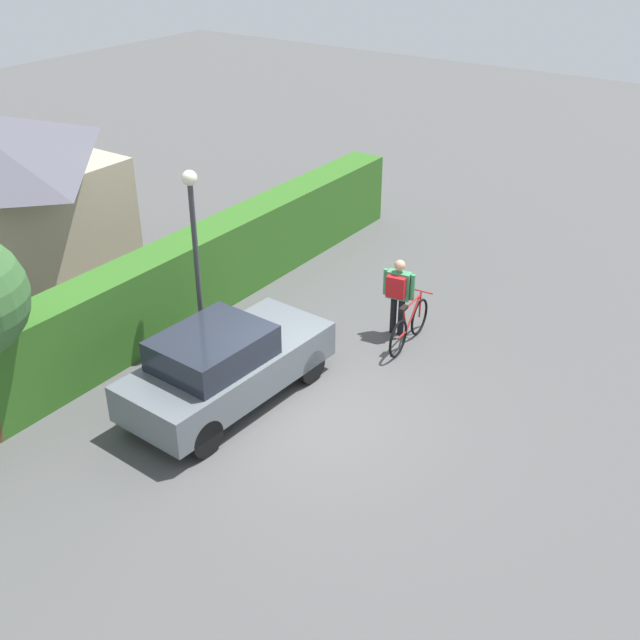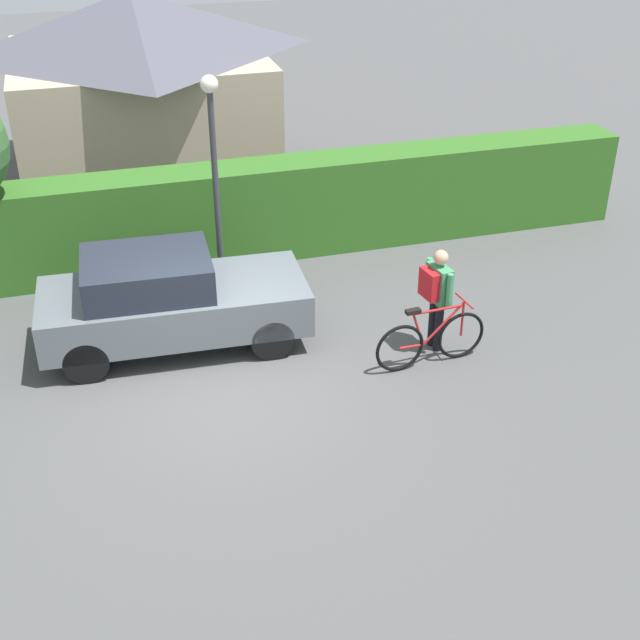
{
  "view_description": "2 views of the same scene",
  "coord_description": "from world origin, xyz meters",
  "views": [
    {
      "loc": [
        -8.88,
        -6.4,
        7.99
      ],
      "look_at": [
        1.09,
        0.53,
        1.23
      ],
      "focal_mm": 43.71,
      "sensor_mm": 36.0,
      "label": 1
    },
    {
      "loc": [
        -1.49,
        -9.97,
        6.94
      ],
      "look_at": [
        1.52,
        0.18,
        0.79
      ],
      "focal_mm": 47.9,
      "sensor_mm": 36.0,
      "label": 2
    }
  ],
  "objects": [
    {
      "name": "bicycle",
      "position": [
        3.09,
        -0.22,
        0.42
      ],
      "size": [
        1.77,
        0.5,
        0.99
      ],
      "color": "black",
      "rests_on": "ground"
    },
    {
      "name": "person_rider",
      "position": [
        3.31,
        0.19,
        0.99
      ],
      "size": [
        0.4,
        0.66,
        1.64
      ],
      "color": "black",
      "rests_on": "ground"
    },
    {
      "name": "house_distant",
      "position": [
        0.04,
        9.32,
        2.02
      ],
      "size": [
        5.61,
        5.32,
        3.95
      ],
      "color": "tan",
      "rests_on": "ground"
    },
    {
      "name": "parked_car_near",
      "position": [
        -0.49,
        1.42,
        0.78
      ],
      "size": [
        4.05,
        1.86,
        1.52
      ],
      "color": "slate",
      "rests_on": "ground"
    },
    {
      "name": "ground_plane",
      "position": [
        0.0,
        0.0,
        0.0
      ],
      "size": [
        60.0,
        60.0,
        0.0
      ],
      "primitive_type": "plane",
      "color": "#4B4B4B"
    },
    {
      "name": "hedge_row",
      "position": [
        0.0,
        4.17,
        0.87
      ],
      "size": [
        17.2,
        0.9,
        1.74
      ],
      "primitive_type": "cube",
      "color": "#306420",
      "rests_on": "ground"
    },
    {
      "name": "street_lamp",
      "position": [
        0.59,
        2.96,
        2.42
      ],
      "size": [
        0.28,
        0.28,
        3.68
      ],
      "color": "#38383D",
      "rests_on": "ground"
    }
  ]
}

